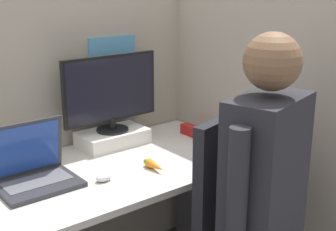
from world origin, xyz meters
The scene contains 10 objects.
cubicle_panel_back centered at (0.00, 0.76, 0.75)m, with size 1.85×0.05×1.50m.
cubicle_panel_right centered at (0.70, 0.29, 0.75)m, with size 0.04×1.38×1.50m.
desk centered at (0.00, 0.37, 0.54)m, with size 1.35×0.73×0.72m.
paper_box centered at (0.14, 0.61, 0.76)m, with size 0.35×0.21×0.07m.
monitor centered at (0.14, 0.61, 1.00)m, with size 0.52×0.16×0.39m.
laptop centered at (-0.37, 0.40, 0.77)m, with size 0.32×0.25×0.26m.
mouse centered at (-0.13, 0.25, 0.74)m, with size 0.07×0.05×0.03m.
stapler centered at (0.56, 0.45, 0.75)m, with size 0.05×0.15×0.05m.
carrot_toy centered at (0.11, 0.20, 0.75)m, with size 0.04×0.13×0.04m.
person centered at (0.18, -0.40, 0.80)m, with size 0.47×0.49×1.38m.
Camera 1 is at (-1.05, -1.34, 1.55)m, focal length 50.00 mm.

